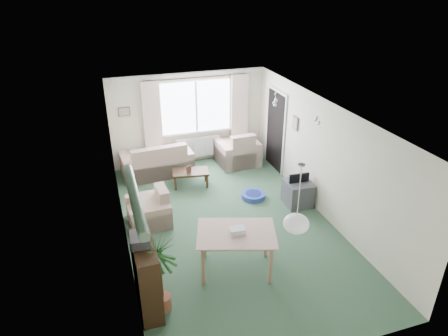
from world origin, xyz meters
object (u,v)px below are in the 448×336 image
object	(u,v)px
houseplant	(160,275)
coffee_table	(191,178)
pet_bed	(253,195)
sofa	(157,158)
tv_cube	(298,193)
bookshelf	(147,277)
armchair_corner	(237,147)
armchair_left	(148,207)
dining_table	(236,252)

from	to	relation	value
houseplant	coffee_table	bearing A→B (deg)	70.02
pet_bed	sofa	bearing A→B (deg)	134.78
houseplant	pet_bed	distance (m)	3.73
houseplant	tv_cube	distance (m)	3.98
sofa	bookshelf	size ratio (longest dim) A/B	1.51
armchair_corner	bookshelf	xyz separation A→B (m)	(-3.00, -4.39, 0.11)
coffee_table	houseplant	world-z (taller)	houseplant
pet_bed	tv_cube	bearing A→B (deg)	-34.01
coffee_table	houseplant	bearing A→B (deg)	-109.98
sofa	coffee_table	bearing A→B (deg)	122.42
sofa	tv_cube	xyz separation A→B (m)	(2.67, -2.42, -0.16)
armchair_left	houseplant	distance (m)	2.41
armchair_left	bookshelf	world-z (taller)	bookshelf
armchair_corner	pet_bed	size ratio (longest dim) A/B	1.91
armchair_corner	coffee_table	distance (m)	1.72
sofa	coffee_table	size ratio (longest dim) A/B	2.03
armchair_left	coffee_table	size ratio (longest dim) A/B	0.99
armchair_left	tv_cube	world-z (taller)	armchair_left
houseplant	tv_cube	world-z (taller)	houseplant
bookshelf	houseplant	world-z (taller)	houseplant
dining_table	bookshelf	bearing A→B (deg)	-166.24
armchair_left	coffee_table	bearing A→B (deg)	134.14
bookshelf	armchair_corner	bearing A→B (deg)	54.51
coffee_table	houseplant	size ratio (longest dim) A/B	0.66
sofa	bookshelf	distance (m)	4.51
sofa	armchair_corner	bearing A→B (deg)	174.90
tv_cube	sofa	bearing A→B (deg)	140.61
bookshelf	houseplant	distance (m)	0.24
dining_table	armchair_left	bearing A→B (deg)	122.28
sofa	armchair_left	xyz separation A→B (m)	(-0.53, -2.15, -0.05)
armchair_corner	armchair_left	bearing A→B (deg)	36.20
coffee_table	bookshelf	distance (m)	3.88
dining_table	armchair_corner	bearing A→B (deg)	70.03
houseplant	armchair_left	bearing A→B (deg)	86.41
pet_bed	houseplant	bearing A→B (deg)	-133.57
coffee_table	tv_cube	distance (m)	2.54
bookshelf	pet_bed	xyz separation A→B (m)	(2.73, 2.55, -0.51)
tv_cube	bookshelf	bearing A→B (deg)	-147.75
dining_table	tv_cube	world-z (taller)	dining_table
armchair_left	tv_cube	xyz separation A→B (m)	(3.20, -0.27, -0.10)
armchair_left	houseplant	size ratio (longest dim) A/B	0.65
armchair_corner	dining_table	world-z (taller)	armchair_corner
armchair_left	dining_table	world-z (taller)	armchair_left
coffee_table	sofa	bearing A→B (deg)	126.84
coffee_table	pet_bed	world-z (taller)	coffee_table
armchair_corner	bookshelf	size ratio (longest dim) A/B	0.91
pet_bed	dining_table	bearing A→B (deg)	-118.73
dining_table	houseplant	bearing A→B (deg)	-159.81
coffee_table	pet_bed	bearing A→B (deg)	-39.69
pet_bed	armchair_left	bearing A→B (deg)	-173.33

